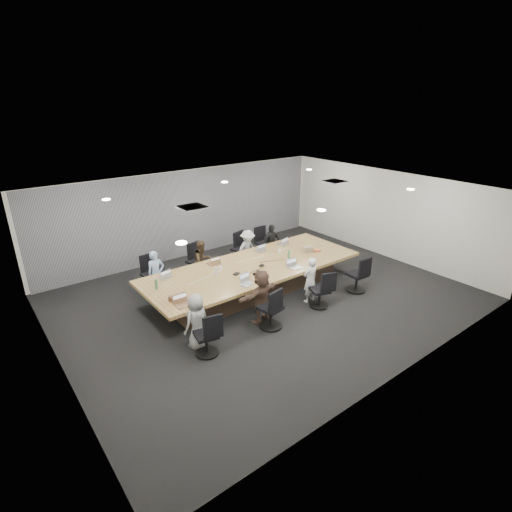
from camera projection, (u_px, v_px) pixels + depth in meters
floor at (265, 297)px, 10.54m from camera, size 10.00×8.00×0.00m
ceiling at (266, 193)px, 9.49m from camera, size 10.00×8.00×0.00m
wall_back at (189, 213)px, 12.96m from camera, size 10.00×0.00×2.80m
wall_front at (407, 311)px, 7.08m from camera, size 10.00×0.00×2.80m
wall_left at (50, 308)px, 7.19m from camera, size 0.00×8.00×2.80m
wall_right at (386, 214)px, 12.84m from camera, size 0.00×8.00×2.80m
curtain at (190, 214)px, 12.90m from camera, size 9.80×0.04×2.80m
conference_table at (254, 277)px, 10.76m from camera, size 6.00×2.20×0.74m
chair_0 at (152, 277)px, 10.78m from camera, size 0.56×0.56×0.78m
chair_1 at (197, 264)px, 11.56m from camera, size 0.65×0.65×0.82m
chair_2 at (241, 252)px, 12.45m from camera, size 0.70×0.70×0.84m
chair_3 at (264, 246)px, 12.97m from camera, size 0.56×0.56×0.82m
chair_4 at (206, 338)px, 8.10m from camera, size 0.61×0.61×0.77m
chair_5 at (271, 311)px, 9.04m from camera, size 0.66×0.66×0.83m
chair_6 at (320, 293)px, 9.96m from camera, size 0.65×0.65×0.75m
chair_7 at (357, 277)px, 10.75m from camera, size 0.58×0.58×0.81m
person_0 at (156, 274)px, 10.43m from camera, size 0.48×0.33×1.24m
laptop_0 at (165, 276)px, 9.98m from camera, size 0.35×0.28×0.02m
person_1 at (203, 261)px, 11.23m from camera, size 0.69×0.59×1.23m
laptop_1 at (213, 263)px, 10.77m from camera, size 0.30×0.21×0.02m
person_2 at (248, 249)px, 12.12m from camera, size 0.84×0.57×1.21m
laptop_2 at (259, 250)px, 11.67m from camera, size 0.31×0.23×0.02m
person_3 at (271, 243)px, 12.64m from camera, size 0.72×0.30×1.22m
laptop_3 at (283, 244)px, 12.18m from camera, size 0.36×0.29×0.02m
person_4 at (197, 321)px, 8.27m from camera, size 0.67×0.52×1.22m
laptop_4 at (184, 305)px, 8.62m from camera, size 0.36×0.25×0.02m
person_5 at (261, 296)px, 9.21m from camera, size 1.26×0.60×1.31m
laptop_5 at (247, 284)px, 9.58m from camera, size 0.37×0.29×0.02m
person_6 at (310, 280)px, 10.13m from camera, size 0.44×0.29×1.20m
laptop_6 at (296, 268)px, 10.48m from camera, size 0.34×0.24×0.02m
bottle_green_left at (156, 284)px, 9.30m from camera, size 0.08×0.08×0.25m
bottle_green_right at (289, 254)px, 11.07m from camera, size 0.09×0.09×0.24m
bottle_clear at (216, 271)px, 10.02m from camera, size 0.08×0.08×0.22m
cup_white_far at (220, 268)px, 10.35m from camera, size 0.10×0.10×0.10m
cup_white_near at (279, 251)px, 11.48m from camera, size 0.08×0.08×0.10m
mug_brown at (170, 299)px, 8.78m from camera, size 0.12×0.12×0.12m
mic_left at (236, 274)px, 10.11m from camera, size 0.19×0.16×0.03m
mic_right at (262, 265)px, 10.61m from camera, size 0.16×0.13×0.03m
stapler at (256, 274)px, 10.09m from camera, size 0.16×0.07×0.06m
canvas_bag at (308, 249)px, 11.57m from camera, size 0.31×0.22×0.15m
snack_packet at (317, 251)px, 11.60m from camera, size 0.21×0.17×0.04m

